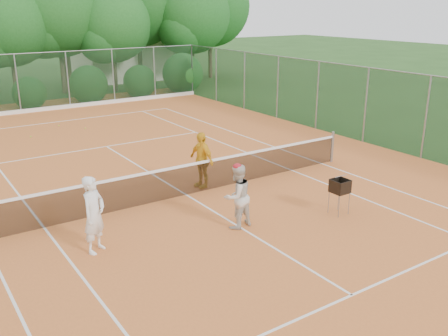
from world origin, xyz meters
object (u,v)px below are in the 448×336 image
at_px(player_white, 94,215).
at_px(player_center_grp, 237,196).
at_px(player_yellow, 201,160).
at_px(ball_hopper, 340,187).

height_order(player_white, player_center_grp, player_white).
bearing_deg(player_yellow, ball_hopper, 19.92).
bearing_deg(ball_hopper, player_center_grp, 161.41).
distance_m(player_center_grp, ball_hopper, 2.87).
bearing_deg(player_white, ball_hopper, -49.69).
relative_size(player_white, player_yellow, 1.04).
bearing_deg(player_yellow, player_center_grp, -22.10).
bearing_deg(player_yellow, player_white, -68.84).
height_order(player_center_grp, player_yellow, player_yellow).
bearing_deg(player_center_grp, ball_hopper, -16.70).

